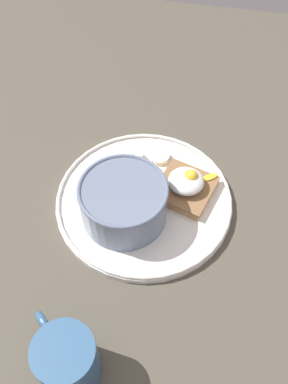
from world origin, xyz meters
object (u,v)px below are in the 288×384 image
coffee_mug (67,359)px  oatmeal_bowl (124,202)px  toast_slice (185,188)px  poached_egg (187,180)px  banana_slice_front (150,170)px  banana_slice_left (133,157)px  banana_slice_back (160,157)px

coffee_mug → oatmeal_bowl: bearing=86.0°
toast_slice → poached_egg: (0.13, 0.09, 2.03)cm
banana_slice_front → coffee_mug: 32.80cm
banana_slice_left → banana_slice_back: banana_slice_left is taller
oatmeal_bowl → banana_slice_left: size_ratio=2.91×
poached_egg → coffee_mug: 31.55cm
toast_slice → banana_slice_front: 6.91cm
oatmeal_bowl → poached_egg: oatmeal_bowl is taller
toast_slice → poached_egg: 2.04cm
banana_slice_front → banana_slice_back: banana_slice_front is taller
poached_egg → banana_slice_left: poached_egg is taller
coffee_mug → toast_slice: bearing=70.9°
oatmeal_bowl → poached_egg: (8.77, 6.31, -0.62)cm
banana_slice_back → toast_slice: bearing=-49.8°
toast_slice → coffee_mug: (-10.26, -29.69, 2.64)cm
banana_slice_back → coffee_mug: (-5.13, -35.78, 2.90)cm
poached_egg → banana_slice_front: (-6.47, 2.66, -2.19)cm
oatmeal_bowl → banana_slice_back: (3.50, 12.30, -2.91)cm
banana_slice_front → banana_slice_left: bearing=147.4°
poached_egg → coffee_mug: bearing=-109.2°
oatmeal_bowl → banana_slice_front: bearing=75.6°
banana_slice_back → coffee_mug: 36.26cm
poached_egg → banana_slice_back: poached_egg is taller
toast_slice → banana_slice_back: size_ratio=2.35×
toast_slice → banana_slice_back: bearing=130.2°
poached_egg → banana_slice_front: bearing=157.7°
toast_slice → banana_slice_front: bearing=156.6°
coffee_mug → banana_slice_front: bearing=83.1°
banana_slice_front → banana_slice_back: bearing=70.2°
banana_slice_left → banana_slice_back: size_ratio=1.00×
toast_slice → banana_slice_left: size_ratio=2.34×
coffee_mug → banana_slice_left: bearing=88.9°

